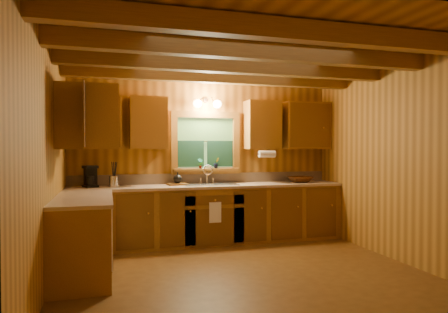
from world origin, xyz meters
TOP-DOWN VIEW (x-y plane):
  - room at (0.00, 0.00)m, footprint 4.20×4.20m
  - ceiling_beams at (0.00, 0.00)m, footprint 4.20×2.54m
  - base_cabinets at (-0.49, 1.28)m, footprint 4.20×2.22m
  - countertop at (-0.48, 1.29)m, footprint 4.20×2.24m
  - backsplash at (0.00, 1.89)m, footprint 4.20×0.02m
  - dishwasher_panel at (-1.47, 0.68)m, footprint 0.02×0.60m
  - upper_cabinets at (-0.56, 1.42)m, footprint 4.19×1.77m
  - window at (0.00, 1.87)m, footprint 1.12×0.08m
  - window_sill at (0.00, 1.82)m, footprint 1.06×0.14m
  - wall_sconce at (0.00, 1.75)m, footprint 0.45×0.21m
  - paper_towel_roll at (0.92, 1.53)m, footprint 0.27×0.11m
  - dish_towel at (0.00, 1.26)m, footprint 0.18×0.01m
  - sink at (0.00, 1.60)m, footprint 0.82×0.48m
  - coffee_maker at (-1.75, 1.70)m, footprint 0.18×0.22m
  - utensil_crock at (-1.43, 1.61)m, footprint 0.13×0.13m
  - cutting_board at (-0.49, 1.66)m, footprint 0.33×0.26m
  - teakettle at (-0.49, 1.66)m, footprint 0.13×0.13m
  - wicker_basket at (1.53, 1.59)m, footprint 0.42×0.42m
  - potted_plant_left at (-0.10, 1.81)m, footprint 0.09×0.07m
  - potted_plant_right at (0.17, 1.82)m, footprint 0.12×0.10m

SIDE VIEW (x-z plane):
  - base_cabinets at x=-0.49m, z-range 0.00..0.86m
  - dishwasher_panel at x=-1.47m, z-range 0.03..0.83m
  - dish_towel at x=0.00m, z-range 0.37..0.67m
  - sink at x=0.00m, z-range 0.64..1.07m
  - countertop at x=-0.48m, z-range 0.86..0.90m
  - cutting_board at x=-0.49m, z-range 0.90..0.93m
  - wicker_basket at x=1.53m, z-range 0.90..1.00m
  - backsplash at x=0.00m, z-range 0.90..1.06m
  - utensil_crock at x=-1.43m, z-range 0.81..1.17m
  - teakettle at x=-0.49m, z-range 0.91..1.08m
  - coffee_maker at x=-1.75m, z-range 0.90..1.21m
  - window_sill at x=0.00m, z-range 1.10..1.14m
  - potted_plant_left at x=-0.10m, z-range 1.14..1.30m
  - potted_plant_right at x=0.17m, z-range 1.14..1.31m
  - room at x=0.00m, z-range -0.80..3.40m
  - paper_towel_roll at x=0.92m, z-range 1.31..1.42m
  - window at x=0.00m, z-range 1.03..2.03m
  - upper_cabinets at x=-0.56m, z-range 1.45..2.23m
  - wall_sconce at x=0.00m, z-range 2.08..2.25m
  - ceiling_beams at x=0.00m, z-range 2.40..2.58m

